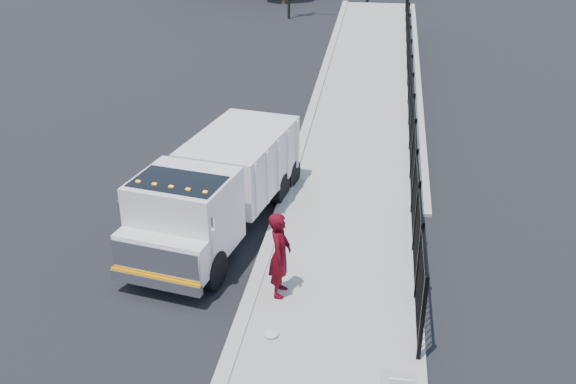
# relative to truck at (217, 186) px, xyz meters

# --- Properties ---
(ground) EXTENTS (120.00, 120.00, 0.00)m
(ground) POSITION_rel_truck_xyz_m (1.42, -2.38, -1.32)
(ground) COLOR black
(ground) RESTS_ON ground
(sidewalk) EXTENTS (3.55, 12.00, 0.12)m
(sidewalk) POSITION_rel_truck_xyz_m (3.34, -4.38, -1.26)
(sidewalk) COLOR #9E998E
(sidewalk) RESTS_ON ground
(curb) EXTENTS (0.30, 12.00, 0.16)m
(curb) POSITION_rel_truck_xyz_m (1.42, -4.38, -1.24)
(curb) COLOR #ADAAA3
(curb) RESTS_ON ground
(ramp) EXTENTS (3.95, 24.06, 3.19)m
(ramp) POSITION_rel_truck_xyz_m (3.54, 13.62, -1.32)
(ramp) COLOR #9E998E
(ramp) RESTS_ON ground
(iron_fence) EXTENTS (0.10, 28.00, 1.80)m
(iron_fence) POSITION_rel_truck_xyz_m (4.97, 9.62, -0.42)
(iron_fence) COLOR black
(iron_fence) RESTS_ON ground
(truck) EXTENTS (3.35, 7.10, 2.34)m
(truck) POSITION_rel_truck_xyz_m (0.00, 0.00, 0.00)
(truck) COLOR black
(truck) RESTS_ON ground
(worker) EXTENTS (0.48, 0.72, 1.95)m
(worker) POSITION_rel_truck_xyz_m (2.04, -2.66, -0.22)
(worker) COLOR #4E030D
(worker) RESTS_ON sidewalk
(debris) EXTENTS (0.31, 0.31, 0.08)m
(debris) POSITION_rel_truck_xyz_m (2.10, -4.12, -1.16)
(debris) COLOR silver
(debris) RESTS_ON sidewalk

